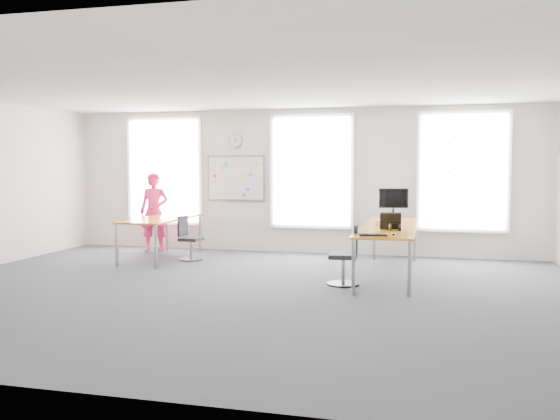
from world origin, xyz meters
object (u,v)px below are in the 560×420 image
(desk_left, at_px, (161,221))
(keyboard, at_px, (373,235))
(chair_right, at_px, (347,259))
(headphones, at_px, (394,227))
(person, at_px, (154,212))
(monitor, at_px, (393,201))
(desk_right, at_px, (389,229))
(chair_left, at_px, (189,241))

(desk_left, height_order, keyboard, keyboard)
(chair_right, xyz_separation_m, keyboard, (0.42, -0.41, 0.42))
(headphones, bearing_deg, desk_left, 151.60)
(person, bearing_deg, monitor, -17.18)
(chair_right, distance_m, keyboard, 0.72)
(chair_right, relative_size, person, 0.56)
(desk_right, distance_m, headphones, 0.71)
(desk_right, distance_m, person, 5.31)
(desk_left, distance_m, headphones, 4.74)
(headphones, bearing_deg, monitor, 82.19)
(chair_left, relative_size, person, 0.50)
(monitor, bearing_deg, chair_right, -120.44)
(desk_left, bearing_deg, monitor, 3.86)
(person, distance_m, monitor, 5.11)
(desk_right, bearing_deg, keyboard, -95.71)
(person, bearing_deg, headphones, -33.84)
(desk_right, height_order, monitor, monitor)
(person, xyz_separation_m, headphones, (5.17, -2.32, 0.03))
(headphones, distance_m, monitor, 1.69)
(chair_right, relative_size, keyboard, 2.30)
(chair_left, relative_size, monitor, 1.43)
(desk_right, height_order, person, person)
(monitor, bearing_deg, chair_left, 170.27)
(desk_right, xyz_separation_m, headphones, (0.12, -0.69, 0.11))
(chair_left, distance_m, keyboard, 4.28)
(person, height_order, keyboard, person)
(desk_left, xyz_separation_m, headphones, (4.54, -1.36, 0.13))
(chair_right, height_order, monitor, monitor)
(desk_left, height_order, monitor, monitor)
(chair_left, height_order, keyboard, chair_left)
(desk_right, bearing_deg, desk_left, 171.40)
(desk_left, relative_size, chair_right, 2.38)
(headphones, bearing_deg, keyboard, -121.70)
(keyboard, distance_m, headphones, 0.78)
(desk_left, relative_size, keyboard, 5.48)
(desk_left, bearing_deg, person, 123.03)
(desk_left, relative_size, chair_left, 2.62)
(chair_left, distance_m, monitor, 3.95)
(desk_left, xyz_separation_m, chair_right, (3.85, -1.67, -0.33))
(desk_right, distance_m, chair_right, 1.21)
(desk_left, distance_m, person, 1.16)
(desk_right, relative_size, keyboard, 8.29)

